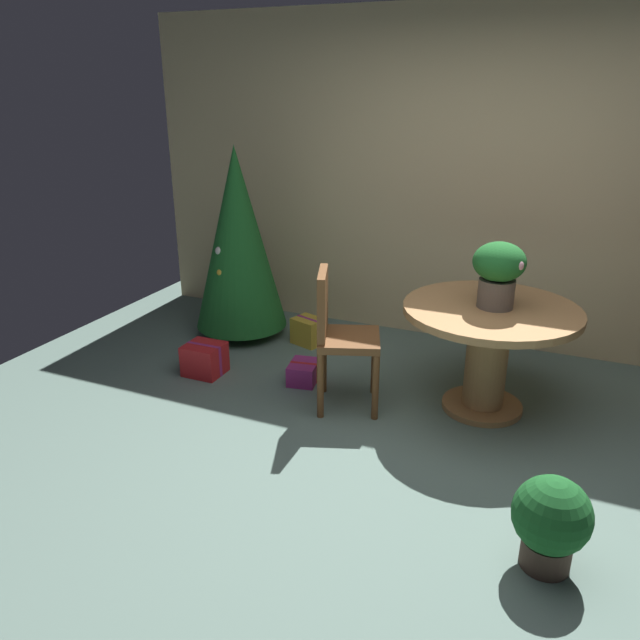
{
  "coord_description": "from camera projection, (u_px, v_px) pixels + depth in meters",
  "views": [
    {
      "loc": [
        0.69,
        -2.78,
        2.04
      ],
      "look_at": [
        -0.77,
        0.56,
        0.63
      ],
      "focal_mm": 34.79,
      "sensor_mm": 36.0,
      "label": 1
    }
  ],
  "objects": [
    {
      "name": "gift_box_red",
      "position": [
        205.0,
        359.0,
        4.59
      ],
      "size": [
        0.28,
        0.25,
        0.23
      ],
      "color": "red",
      "rests_on": "ground_plane"
    },
    {
      "name": "wooden_chair_left",
      "position": [
        338.0,
        332.0,
        4.01
      ],
      "size": [
        0.51,
        0.51,
        0.93
      ],
      "color": "brown",
      "rests_on": "ground_plane"
    },
    {
      "name": "flower_vase",
      "position": [
        499.0,
        270.0,
        3.79
      ],
      "size": [
        0.32,
        0.32,
        0.41
      ],
      "color": "#665B51",
      "rests_on": "round_dining_table"
    },
    {
      "name": "back_wall_panel",
      "position": [
        495.0,
        184.0,
        4.78
      ],
      "size": [
        6.0,
        0.1,
        2.6
      ],
      "primitive_type": "cube",
      "color": "beige",
      "rests_on": "ground_plane"
    },
    {
      "name": "holiday_tree",
      "position": [
        238.0,
        239.0,
        5.06
      ],
      "size": [
        0.76,
        0.76,
        1.59
      ],
      "color": "brown",
      "rests_on": "ground_plane"
    },
    {
      "name": "gift_box_gold",
      "position": [
        308.0,
        331.0,
        5.13
      ],
      "size": [
        0.29,
        0.26,
        0.22
      ],
      "color": "gold",
      "rests_on": "ground_plane"
    },
    {
      "name": "gift_box_purple",
      "position": [
        304.0,
        372.0,
        4.48
      ],
      "size": [
        0.24,
        0.28,
        0.15
      ],
      "color": "#9E287A",
      "rests_on": "ground_plane"
    },
    {
      "name": "potted_plant",
      "position": [
        551.0,
        520.0,
        2.71
      ],
      "size": [
        0.35,
        0.35,
        0.45
      ],
      "color": "#4C382D",
      "rests_on": "ground_plane"
    },
    {
      "name": "ground_plane",
      "position": [
        407.0,
        483.0,
        3.37
      ],
      "size": [
        6.6,
        6.6,
        0.0
      ],
      "primitive_type": "plane",
      "color": "slate"
    },
    {
      "name": "round_dining_table",
      "position": [
        489.0,
        339.0,
        3.96
      ],
      "size": [
        1.11,
        1.11,
        0.72
      ],
      "color": "#B27F4C",
      "rests_on": "ground_plane"
    }
  ]
}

